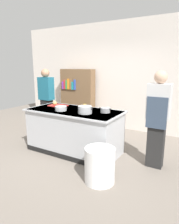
{
  "coord_description": "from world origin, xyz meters",
  "views": [
    {
      "loc": [
        2.32,
        -3.31,
        1.79
      ],
      "look_at": [
        0.25,
        0.2,
        0.85
      ],
      "focal_mm": 32.06,
      "sensor_mm": 36.0,
      "label": 1
    }
  ],
  "objects_px": {
    "mixing_bowl": "(61,108)",
    "bookshelf": "(78,97)",
    "person_guest": "(47,99)",
    "person_chef": "(158,118)",
    "onion": "(55,103)",
    "trash_bin": "(100,165)",
    "sauce_pan": "(105,110)",
    "stock_pot": "(85,110)",
    "juice_cup": "(85,106)"
  },
  "relations": [
    {
      "from": "stock_pot",
      "to": "trash_bin",
      "type": "bearing_deg",
      "value": -44.05
    },
    {
      "from": "sauce_pan",
      "to": "person_chef",
      "type": "distance_m",
      "value": 0.99
    },
    {
      "from": "onion",
      "to": "trash_bin",
      "type": "xyz_separation_m",
      "value": [
        1.63,
        -0.9,
        -0.69
      ]
    },
    {
      "from": "person_guest",
      "to": "bookshelf",
      "type": "height_order",
      "value": "person_guest"
    },
    {
      "from": "stock_pot",
      "to": "person_guest",
      "type": "xyz_separation_m",
      "value": [
        -1.76,
        0.85,
        -0.06
      ]
    },
    {
      "from": "mixing_bowl",
      "to": "person_guest",
      "type": "height_order",
      "value": "person_guest"
    },
    {
      "from": "mixing_bowl",
      "to": "bookshelf",
      "type": "xyz_separation_m",
      "value": [
        -0.92,
        1.97,
        -0.09
      ]
    },
    {
      "from": "trash_bin",
      "to": "person_guest",
      "type": "height_order",
      "value": "person_guest"
    },
    {
      "from": "stock_pot",
      "to": "sauce_pan",
      "type": "xyz_separation_m",
      "value": [
        0.3,
        0.26,
        -0.02
      ]
    },
    {
      "from": "juice_cup",
      "to": "stock_pot",
      "type": "bearing_deg",
      "value": -57.57
    },
    {
      "from": "onion",
      "to": "sauce_pan",
      "type": "bearing_deg",
      "value": 0.12
    },
    {
      "from": "stock_pot",
      "to": "bookshelf",
      "type": "distance_m",
      "value": 2.43
    },
    {
      "from": "onion",
      "to": "sauce_pan",
      "type": "xyz_separation_m",
      "value": [
        1.27,
        0.0,
        -0.02
      ]
    },
    {
      "from": "juice_cup",
      "to": "person_chef",
      "type": "height_order",
      "value": "person_chef"
    },
    {
      "from": "mixing_bowl",
      "to": "person_chef",
      "type": "relative_size",
      "value": 0.14
    },
    {
      "from": "mixing_bowl",
      "to": "bookshelf",
      "type": "distance_m",
      "value": 2.18
    },
    {
      "from": "onion",
      "to": "person_guest",
      "type": "xyz_separation_m",
      "value": [
        -0.79,
        0.59,
        -0.06
      ]
    },
    {
      "from": "mixing_bowl",
      "to": "trash_bin",
      "type": "relative_size",
      "value": 0.42
    },
    {
      "from": "stock_pot",
      "to": "juice_cup",
      "type": "bearing_deg",
      "value": 122.43
    },
    {
      "from": "stock_pot",
      "to": "person_guest",
      "type": "height_order",
      "value": "person_guest"
    },
    {
      "from": "trash_bin",
      "to": "person_guest",
      "type": "xyz_separation_m",
      "value": [
        -2.42,
        1.49,
        0.63
      ]
    },
    {
      "from": "bookshelf",
      "to": "mixing_bowl",
      "type": "bearing_deg",
      "value": -65.07
    },
    {
      "from": "bookshelf",
      "to": "sauce_pan",
      "type": "bearing_deg",
      "value": -43.22
    },
    {
      "from": "onion",
      "to": "juice_cup",
      "type": "relative_size",
      "value": 0.95
    },
    {
      "from": "mixing_bowl",
      "to": "person_guest",
      "type": "distance_m",
      "value": 1.5
    },
    {
      "from": "onion",
      "to": "sauce_pan",
      "type": "height_order",
      "value": "onion"
    },
    {
      "from": "trash_bin",
      "to": "person_guest",
      "type": "relative_size",
      "value": 0.33
    },
    {
      "from": "person_guest",
      "to": "trash_bin",
      "type": "bearing_deg",
      "value": 49.49
    },
    {
      "from": "sauce_pan",
      "to": "person_chef",
      "type": "xyz_separation_m",
      "value": [
        0.99,
        0.05,
        -0.03
      ]
    },
    {
      "from": "onion",
      "to": "juice_cup",
      "type": "distance_m",
      "value": 0.75
    },
    {
      "from": "juice_cup",
      "to": "trash_bin",
      "type": "relative_size",
      "value": 0.18
    },
    {
      "from": "onion",
      "to": "mixing_bowl",
      "type": "height_order",
      "value": "onion"
    },
    {
      "from": "person_guest",
      "to": "mixing_bowl",
      "type": "bearing_deg",
      "value": 44.54
    },
    {
      "from": "juice_cup",
      "to": "bookshelf",
      "type": "height_order",
      "value": "bookshelf"
    },
    {
      "from": "stock_pot",
      "to": "trash_bin",
      "type": "distance_m",
      "value": 1.15
    },
    {
      "from": "onion",
      "to": "mixing_bowl",
      "type": "distance_m",
      "value": 0.52
    },
    {
      "from": "mixing_bowl",
      "to": "stock_pot",
      "type": "bearing_deg",
      "value": 4.64
    },
    {
      "from": "stock_pot",
      "to": "person_chef",
      "type": "relative_size",
      "value": 0.19
    },
    {
      "from": "juice_cup",
      "to": "trash_bin",
      "type": "xyz_separation_m",
      "value": [
        0.89,
        -1.0,
        -0.67
      ]
    },
    {
      "from": "sauce_pan",
      "to": "bookshelf",
      "type": "height_order",
      "value": "bookshelf"
    },
    {
      "from": "onion",
      "to": "trash_bin",
      "type": "bearing_deg",
      "value": -28.93
    },
    {
      "from": "juice_cup",
      "to": "person_guest",
      "type": "xyz_separation_m",
      "value": [
        -1.53,
        0.49,
        -0.04
      ]
    },
    {
      "from": "juice_cup",
      "to": "bookshelf",
      "type": "xyz_separation_m",
      "value": [
        -1.24,
        1.57,
        -0.1
      ]
    },
    {
      "from": "sauce_pan",
      "to": "mixing_bowl",
      "type": "relative_size",
      "value": 1.08
    },
    {
      "from": "sauce_pan",
      "to": "trash_bin",
      "type": "height_order",
      "value": "sauce_pan"
    },
    {
      "from": "stock_pot",
      "to": "person_guest",
      "type": "relative_size",
      "value": 0.19
    },
    {
      "from": "person_guest",
      "to": "bookshelf",
      "type": "distance_m",
      "value": 1.12
    },
    {
      "from": "juice_cup",
      "to": "onion",
      "type": "bearing_deg",
      "value": -172.56
    },
    {
      "from": "person_guest",
      "to": "person_chef",
      "type": "bearing_deg",
      "value": 71.21
    },
    {
      "from": "stock_pot",
      "to": "trash_bin",
      "type": "relative_size",
      "value": 0.6
    }
  ]
}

